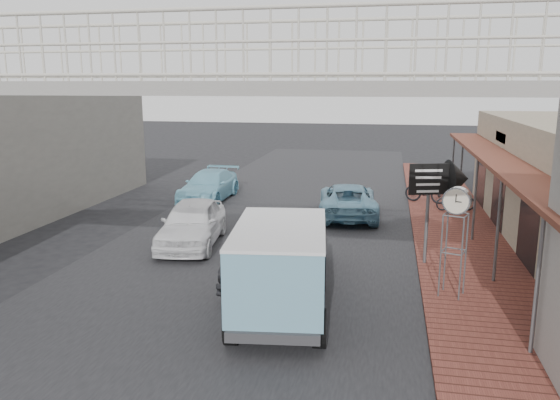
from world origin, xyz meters
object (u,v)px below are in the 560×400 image
at_px(white_hatchback, 192,223).
at_px(motorcycle_near, 456,200).
at_px(angkot_van, 281,258).
at_px(angkot_curb, 348,200).
at_px(motorcycle_far, 426,190).
at_px(street_clock, 457,206).
at_px(dark_sedan, 277,251).
at_px(arrow_sign, 455,180).
at_px(angkot_far, 209,186).

bearing_deg(white_hatchback, motorcycle_near, 27.98).
bearing_deg(angkot_van, angkot_curb, 78.67).
distance_m(motorcycle_near, motorcycle_far, 1.74).
xyz_separation_m(motorcycle_far, street_clock, (-0.03, -10.92, 1.69)).
distance_m(dark_sedan, arrow_sign, 5.44).
xyz_separation_m(dark_sedan, motorcycle_far, (4.52, 10.30, -0.09)).
xyz_separation_m(dark_sedan, angkot_curb, (1.33, 7.50, -0.09)).
bearing_deg(street_clock, angkot_van, -136.09).
relative_size(white_hatchback, motorcycle_far, 2.33).
relative_size(dark_sedan, motorcycle_near, 2.81).
height_order(white_hatchback, dark_sedan, dark_sedan).
height_order(white_hatchback, arrow_sign, arrow_sign).
bearing_deg(angkot_curb, street_clock, 105.39).
relative_size(street_clock, arrow_sign, 0.90).
bearing_deg(arrow_sign, dark_sedan, -173.33).
xyz_separation_m(angkot_van, motorcycle_far, (3.94, 12.74, -0.72)).
bearing_deg(angkot_far, angkot_curb, -15.67).
bearing_deg(street_clock, angkot_curb, 130.37).
relative_size(angkot_van, motorcycle_far, 2.48).
distance_m(angkot_far, street_clock, 14.01).
height_order(angkot_curb, arrow_sign, arrow_sign).
xyz_separation_m(angkot_curb, street_clock, (3.17, -8.12, 1.69)).
relative_size(angkot_van, motorcycle_near, 2.86).
height_order(angkot_far, angkot_van, angkot_van).
distance_m(angkot_van, arrow_sign, 6.19).
distance_m(white_hatchback, motorcycle_near, 11.07).
bearing_deg(arrow_sign, motorcycle_far, 74.91).
relative_size(white_hatchback, angkot_curb, 0.92).
distance_m(white_hatchback, motorcycle_far, 11.08).
height_order(motorcycle_near, motorcycle_far, motorcycle_far).
xyz_separation_m(motorcycle_near, arrow_sign, (-0.91, -6.95, 2.01)).
height_order(angkot_curb, motorcycle_far, angkot_curb).
height_order(white_hatchback, angkot_far, white_hatchback).
height_order(motorcycle_far, street_clock, street_clock).
bearing_deg(motorcycle_far, angkot_far, 114.93).
distance_m(angkot_far, angkot_van, 13.18).
relative_size(angkot_curb, street_clock, 1.76).
xyz_separation_m(white_hatchback, arrow_sign, (8.10, -0.51, 1.79)).
height_order(street_clock, arrow_sign, arrow_sign).
relative_size(white_hatchback, dark_sedan, 0.96).
bearing_deg(white_hatchback, angkot_far, 96.62).
distance_m(angkot_far, motorcycle_near, 10.76).
distance_m(angkot_van, motorcycle_far, 13.35).
height_order(angkot_van, street_clock, street_clock).
bearing_deg(arrow_sign, angkot_curb, 105.30).
distance_m(angkot_curb, arrow_sign, 6.71).
relative_size(angkot_van, arrow_sign, 1.54).
bearing_deg(street_clock, motorcycle_near, 102.33).
bearing_deg(arrow_sign, motorcycle_near, 66.08).
relative_size(white_hatchback, angkot_van, 0.94).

